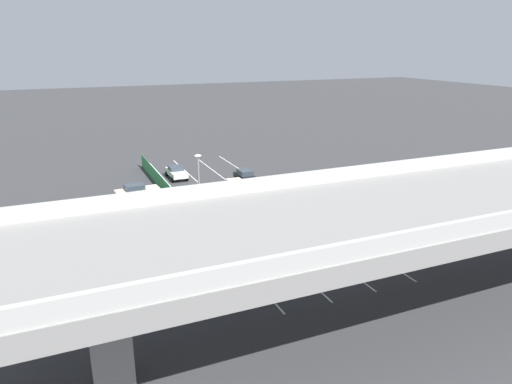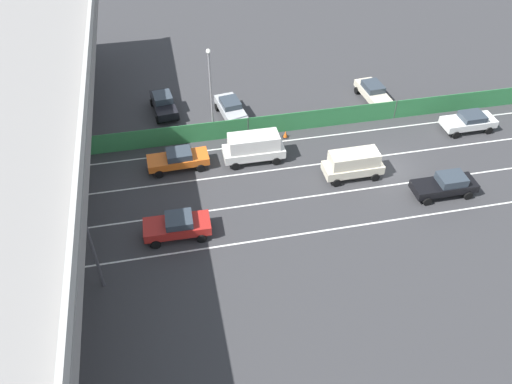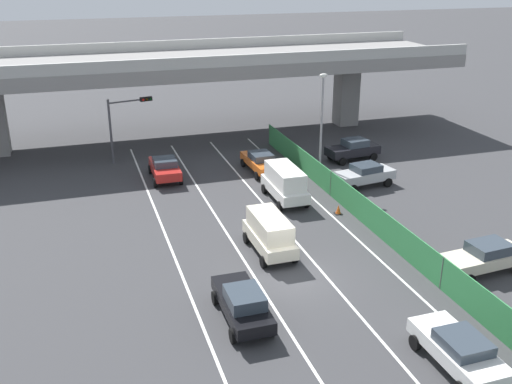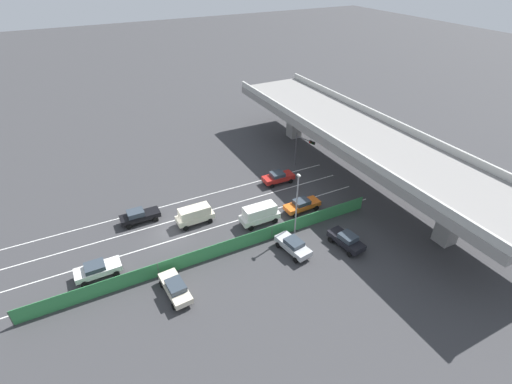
{
  "view_description": "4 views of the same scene",
  "coord_description": "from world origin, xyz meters",
  "px_view_note": "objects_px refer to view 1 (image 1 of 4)",
  "views": [
    {
      "loc": [
        17.0,
        47.27,
        16.05
      ],
      "look_at": [
        -2.12,
        3.16,
        0.85
      ],
      "focal_mm": 32.83,
      "sensor_mm": 36.0,
      "label": 1
    },
    {
      "loc": [
        -28.18,
        16.23,
        25.27
      ],
      "look_at": [
        -2.19,
        10.88,
        1.57
      ],
      "focal_mm": 36.48,
      "sensor_mm": 36.0,
      "label": 2
    },
    {
      "loc": [
        -9.64,
        -24.17,
        14.96
      ],
      "look_at": [
        1.25,
        9.82,
        0.87
      ],
      "focal_mm": 41.24,
      "sensor_mm": 36.0,
      "label": 3
    },
    {
      "loc": [
        35.51,
        -7.16,
        27.77
      ],
      "look_at": [
        -0.2,
        11.23,
        1.93
      ],
      "focal_mm": 26.82,
      "sensor_mm": 36.0,
      "label": 4
    }
  ],
  "objects_px": {
    "parked_sedan_cream": "(137,191)",
    "car_taxi_orange": "(254,244)",
    "car_van_white": "(231,215)",
    "car_van_cream": "(239,191)",
    "parked_sedan_dark": "(156,264)",
    "street_lamp": "(199,192)",
    "traffic_cone": "(195,218)",
    "car_sedan_red": "(335,233)",
    "traffic_light": "(398,219)",
    "car_sedan_black": "(246,177)",
    "car_hatchback_white": "(176,172)",
    "parked_wagon_silver": "(164,233)"
  },
  "relations": [
    {
      "from": "car_sedan_black",
      "to": "car_sedan_red",
      "type": "height_order",
      "value": "car_sedan_black"
    },
    {
      "from": "car_taxi_orange",
      "to": "car_van_white",
      "type": "bearing_deg",
      "value": -92.07
    },
    {
      "from": "car_taxi_orange",
      "to": "traffic_cone",
      "type": "xyz_separation_m",
      "value": [
        2.24,
        -8.98,
        -0.59
      ]
    },
    {
      "from": "car_hatchback_white",
      "to": "parked_sedan_cream",
      "type": "bearing_deg",
      "value": 45.95
    },
    {
      "from": "parked_sedan_cream",
      "to": "parked_wagon_silver",
      "type": "distance_m",
      "value": 13.0
    },
    {
      "from": "street_lamp",
      "to": "parked_wagon_silver",
      "type": "bearing_deg",
      "value": -35.68
    },
    {
      "from": "car_van_white",
      "to": "car_taxi_orange",
      "type": "xyz_separation_m",
      "value": [
        0.21,
        5.81,
        -0.44
      ]
    },
    {
      "from": "parked_sedan_cream",
      "to": "traffic_cone",
      "type": "distance_m",
      "value": 9.91
    },
    {
      "from": "car_sedan_black",
      "to": "street_lamp",
      "type": "bearing_deg",
      "value": 55.96
    },
    {
      "from": "car_hatchback_white",
      "to": "parked_sedan_cream",
      "type": "height_order",
      "value": "parked_sedan_cream"
    },
    {
      "from": "car_taxi_orange",
      "to": "traffic_light",
      "type": "relative_size",
      "value": 0.92
    },
    {
      "from": "car_van_white",
      "to": "car_taxi_orange",
      "type": "bearing_deg",
      "value": 87.93
    },
    {
      "from": "car_sedan_red",
      "to": "parked_sedan_cream",
      "type": "height_order",
      "value": "car_sedan_red"
    },
    {
      "from": "car_van_cream",
      "to": "parked_wagon_silver",
      "type": "distance_m",
      "value": 12.32
    },
    {
      "from": "parked_sedan_cream",
      "to": "street_lamp",
      "type": "bearing_deg",
      "value": 100.28
    },
    {
      "from": "car_taxi_orange",
      "to": "car_van_cream",
      "type": "distance_m",
      "value": 13.18
    },
    {
      "from": "car_van_white",
      "to": "car_van_cream",
      "type": "relative_size",
      "value": 1.07
    },
    {
      "from": "parked_wagon_silver",
      "to": "traffic_cone",
      "type": "height_order",
      "value": "parked_wagon_silver"
    },
    {
      "from": "car_van_cream",
      "to": "car_sedan_red",
      "type": "bearing_deg",
      "value": 104.65
    },
    {
      "from": "car_sedan_black",
      "to": "car_taxi_orange",
      "type": "relative_size",
      "value": 0.99
    },
    {
      "from": "car_van_cream",
      "to": "street_lamp",
      "type": "bearing_deg",
      "value": 53.23
    },
    {
      "from": "car_hatchback_white",
      "to": "car_taxi_orange",
      "type": "bearing_deg",
      "value": 90.46
    },
    {
      "from": "car_van_white",
      "to": "car_sedan_red",
      "type": "relative_size",
      "value": 1.07
    },
    {
      "from": "car_van_white",
      "to": "parked_wagon_silver",
      "type": "height_order",
      "value": "car_van_white"
    },
    {
      "from": "car_hatchback_white",
      "to": "traffic_light",
      "type": "relative_size",
      "value": 0.87
    },
    {
      "from": "car_sedan_black",
      "to": "traffic_light",
      "type": "bearing_deg",
      "value": 95.34
    },
    {
      "from": "car_van_white",
      "to": "car_hatchback_white",
      "type": "xyz_separation_m",
      "value": [
        0.4,
        -18.41,
        -0.43
      ]
    },
    {
      "from": "parked_sedan_dark",
      "to": "street_lamp",
      "type": "relative_size",
      "value": 0.57
    },
    {
      "from": "car_taxi_orange",
      "to": "traffic_light",
      "type": "height_order",
      "value": "traffic_light"
    },
    {
      "from": "parked_wagon_silver",
      "to": "car_taxi_orange",
      "type": "bearing_deg",
      "value": 140.1
    },
    {
      "from": "car_van_white",
      "to": "parked_wagon_silver",
      "type": "relative_size",
      "value": 1.04
    },
    {
      "from": "car_taxi_orange",
      "to": "traffic_light",
      "type": "bearing_deg",
      "value": 147.64
    },
    {
      "from": "car_sedan_black",
      "to": "parked_wagon_silver",
      "type": "height_order",
      "value": "car_sedan_black"
    },
    {
      "from": "street_lamp",
      "to": "traffic_cone",
      "type": "relative_size",
      "value": 13.31
    },
    {
      "from": "parked_sedan_cream",
      "to": "car_taxi_orange",
      "type": "bearing_deg",
      "value": 108.76
    },
    {
      "from": "parked_wagon_silver",
      "to": "parked_sedan_cream",
      "type": "bearing_deg",
      "value": -89.7
    },
    {
      "from": "car_sedan_black",
      "to": "parked_wagon_silver",
      "type": "relative_size",
      "value": 1.01
    },
    {
      "from": "car_van_cream",
      "to": "parked_sedan_cream",
      "type": "height_order",
      "value": "car_van_cream"
    },
    {
      "from": "parked_sedan_dark",
      "to": "parked_sedan_cream",
      "type": "bearing_deg",
      "value": -95.66
    },
    {
      "from": "car_van_white",
      "to": "car_sedan_black",
      "type": "bearing_deg",
      "value": -117.82
    },
    {
      "from": "car_sedan_red",
      "to": "traffic_cone",
      "type": "xyz_separation_m",
      "value": [
        9.37,
        -9.68,
        -0.62
      ]
    },
    {
      "from": "car_sedan_red",
      "to": "parked_sedan_dark",
      "type": "height_order",
      "value": "parked_sedan_dark"
    },
    {
      "from": "car_van_cream",
      "to": "parked_sedan_cream",
      "type": "relative_size",
      "value": 0.92
    },
    {
      "from": "car_sedan_black",
      "to": "traffic_light",
      "type": "xyz_separation_m",
      "value": [
        -2.27,
        24.32,
        2.76
      ]
    },
    {
      "from": "car_sedan_black",
      "to": "car_van_white",
      "type": "height_order",
      "value": "car_van_white"
    },
    {
      "from": "car_van_white",
      "to": "parked_sedan_dark",
      "type": "xyz_separation_m",
      "value": [
        8.19,
        6.35,
        -0.37
      ]
    },
    {
      "from": "parked_sedan_cream",
      "to": "parked_wagon_silver",
      "type": "xyz_separation_m",
      "value": [
        -0.07,
        13.0,
        0.01
      ]
    },
    {
      "from": "traffic_cone",
      "to": "parked_sedan_cream",
      "type": "bearing_deg",
      "value": -66.78
    },
    {
      "from": "parked_sedan_dark",
      "to": "car_sedan_black",
      "type": "bearing_deg",
      "value": -128.03
    },
    {
      "from": "car_van_cream",
      "to": "traffic_cone",
      "type": "xyz_separation_m",
      "value": [
        5.88,
        3.68,
        -0.95
      ]
    }
  ]
}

